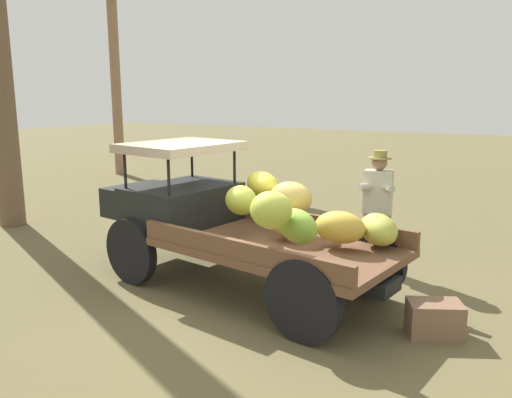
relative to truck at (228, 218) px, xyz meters
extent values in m
plane|color=brown|center=(-0.50, 0.31, -0.92)|extent=(60.00, 60.00, 0.00)
cube|color=black|center=(-0.39, 0.10, -0.42)|extent=(4.02, 1.09, 0.16)
cylinder|color=black|center=(1.17, 0.65, -0.47)|extent=(0.92, 0.29, 0.91)
cylinder|color=black|center=(0.91, -0.92, -0.47)|extent=(0.92, 0.29, 0.91)
cylinder|color=black|center=(-1.59, 1.11, -0.47)|extent=(0.92, 0.29, 0.91)
cylinder|color=black|center=(-1.85, -0.47, -0.47)|extent=(0.92, 0.29, 0.91)
cube|color=brown|center=(-0.84, 0.17, -0.24)|extent=(3.24, 2.19, 0.10)
cube|color=brown|center=(-0.71, 0.96, -0.08)|extent=(2.97, 0.57, 0.22)
cube|color=brown|center=(-0.97, -0.61, -0.08)|extent=(2.97, 0.57, 0.22)
cube|color=black|center=(0.84, -0.10, 0.09)|extent=(1.33, 1.68, 0.55)
cube|color=black|center=(1.73, -0.25, 0.03)|extent=(0.86, 1.16, 0.44)
cylinder|color=black|center=(1.38, 0.46, 0.64)|extent=(0.04, 0.04, 0.55)
cylinder|color=black|center=(1.17, -0.81, 0.64)|extent=(0.04, 0.04, 0.55)
cylinder|color=black|center=(0.51, 0.61, 0.64)|extent=(0.04, 0.04, 0.55)
cylinder|color=black|center=(0.30, -0.67, 0.64)|extent=(0.04, 0.04, 0.55)
cube|color=tan|center=(0.84, -0.10, 0.91)|extent=(1.45, 1.70, 0.12)
ellipsoid|color=#B2C33F|center=(-1.09, 0.86, 0.40)|extent=(0.56, 0.58, 0.47)
ellipsoid|color=#AEBC3B|center=(-0.28, 0.13, 0.30)|extent=(0.70, 0.70, 0.48)
ellipsoid|color=gold|center=(-0.92, 0.05, 0.07)|extent=(0.53, 0.49, 0.46)
ellipsoid|color=#89BB3B|center=(-1.26, 0.54, 0.17)|extent=(0.73, 0.67, 0.51)
ellipsoid|color=gold|center=(-1.60, 0.06, 0.09)|extent=(0.65, 0.58, 0.53)
ellipsoid|color=tan|center=(-0.77, -0.32, 0.29)|extent=(0.63, 0.55, 0.53)
ellipsoid|color=#BBC14B|center=(-1.99, -0.22, 0.05)|extent=(0.79, 0.80, 0.49)
ellipsoid|color=yellow|center=(-0.23, -0.55, 0.39)|extent=(0.85, 0.86, 0.50)
cylinder|color=#8C684D|center=(-1.74, -1.52, -0.49)|extent=(0.15, 0.15, 0.87)
cylinder|color=#8C684D|center=(-1.49, -1.49, -0.49)|extent=(0.15, 0.15, 0.87)
cube|color=#B8B7A2|center=(-1.62, -1.50, 0.26)|extent=(0.43, 0.29, 0.63)
cylinder|color=#B8B7A2|center=(-1.73, -1.42, 0.35)|extent=(0.36, 0.35, 0.10)
cylinder|color=#B8B7A2|center=(-1.53, -1.39, 0.35)|extent=(0.29, 0.39, 0.10)
sphere|color=#8E6E4F|center=(-1.62, -1.50, 0.68)|extent=(0.22, 0.22, 0.22)
cylinder|color=olive|center=(-1.62, -1.50, 0.75)|extent=(0.34, 0.34, 0.02)
cylinder|color=olive|center=(-1.62, -1.50, 0.81)|extent=(0.20, 0.20, 0.10)
cube|color=brown|center=(-2.79, 0.30, -0.73)|extent=(0.66, 0.57, 0.38)
cylinder|color=#8D6A4F|center=(8.27, -6.67, 2.55)|extent=(0.31, 0.31, 6.95)
camera|label=1|loc=(-3.61, 5.79, 1.66)|focal=36.37mm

